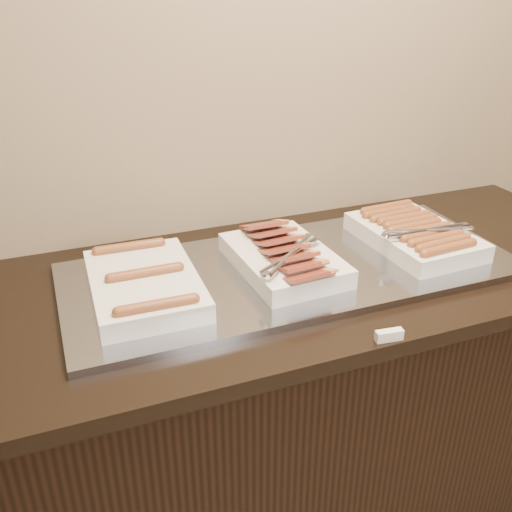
{
  "coord_description": "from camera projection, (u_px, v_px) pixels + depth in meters",
  "views": [
    {
      "loc": [
        -0.56,
        0.91,
        1.62
      ],
      "look_at": [
        -0.09,
        2.13,
        0.97
      ],
      "focal_mm": 40.0,
      "sensor_mm": 36.0,
      "label": 1
    }
  ],
  "objects": [
    {
      "name": "dish_center",
      "position": [
        284.0,
        258.0,
        1.49
      ],
      "size": [
        0.26,
        0.37,
        0.09
      ],
      "rotation": [
        0.0,
        0.0,
        0.05
      ],
      "color": "white",
      "rests_on": "warming_tray"
    },
    {
      "name": "dish_right",
      "position": [
        415.0,
        234.0,
        1.62
      ],
      "size": [
        0.27,
        0.38,
        0.08
      ],
      "rotation": [
        0.0,
        0.0,
        0.05
      ],
      "color": "white",
      "rests_on": "warming_tray"
    },
    {
      "name": "dish_left",
      "position": [
        144.0,
        284.0,
        1.38
      ],
      "size": [
        0.26,
        0.38,
        0.07
      ],
      "rotation": [
        0.0,
        0.0,
        -0.02
      ],
      "color": "white",
      "rests_on": "warming_tray"
    },
    {
      "name": "label_holder",
      "position": [
        389.0,
        335.0,
        1.24
      ],
      "size": [
        0.06,
        0.03,
        0.02
      ],
      "primitive_type": "cube",
      "rotation": [
        0.0,
        0.0,
        -0.12
      ],
      "color": "white",
      "rests_on": "counter"
    },
    {
      "name": "counter",
      "position": [
        282.0,
        405.0,
        1.72
      ],
      "size": [
        2.06,
        0.76,
        0.9
      ],
      "color": "black",
      "rests_on": "ground"
    },
    {
      "name": "warming_tray",
      "position": [
        293.0,
        270.0,
        1.52
      ],
      "size": [
        1.2,
        0.5,
        0.02
      ],
      "primitive_type": "cube",
      "color": "#9699A4",
      "rests_on": "counter"
    }
  ]
}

